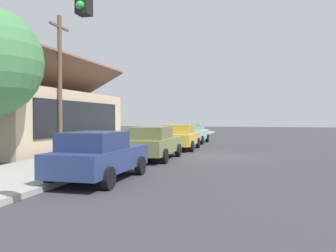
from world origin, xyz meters
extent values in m
plane|color=#38383D|center=(0.00, 0.00, 0.00)|extent=(120.00, 120.00, 0.00)
cube|color=#A3A099|center=(0.00, 5.60, 0.08)|extent=(60.00, 4.20, 0.16)
cube|color=navy|center=(-8.07, 2.79, 0.68)|extent=(4.46, 1.82, 0.70)
cube|color=navy|center=(-8.52, 2.79, 1.31)|extent=(2.15, 1.58, 0.56)
cylinder|color=black|center=(-6.69, 3.66, 0.33)|extent=(0.66, 0.23, 0.66)
cylinder|color=black|center=(-6.70, 1.89, 0.33)|extent=(0.66, 0.23, 0.66)
cylinder|color=black|center=(-9.44, 3.69, 0.33)|extent=(0.66, 0.23, 0.66)
cylinder|color=black|center=(-9.46, 1.91, 0.33)|extent=(0.66, 0.23, 0.66)
cube|color=olive|center=(-2.09, 2.75, 0.68)|extent=(4.73, 1.87, 0.70)
cube|color=#61683C|center=(-2.56, 2.75, 1.31)|extent=(2.28, 1.62, 0.56)
cylinder|color=black|center=(-0.64, 3.67, 0.33)|extent=(0.66, 0.23, 0.66)
cylinder|color=black|center=(-0.62, 1.86, 0.33)|extent=(0.66, 0.23, 0.66)
cylinder|color=black|center=(-3.56, 3.64, 0.33)|extent=(0.66, 0.23, 0.66)
cylinder|color=black|center=(-3.54, 1.83, 0.33)|extent=(0.66, 0.23, 0.66)
cube|color=gold|center=(3.41, 2.61, 0.68)|extent=(4.51, 1.99, 0.70)
cube|color=gold|center=(2.96, 2.60, 1.31)|extent=(2.19, 1.71, 0.56)
cylinder|color=black|center=(4.77, 3.59, 0.33)|extent=(0.67, 0.24, 0.66)
cylinder|color=black|center=(4.82, 1.71, 0.33)|extent=(0.67, 0.24, 0.66)
cylinder|color=black|center=(2.00, 3.51, 0.33)|extent=(0.67, 0.24, 0.66)
cylinder|color=black|center=(2.05, 1.64, 0.33)|extent=(0.67, 0.24, 0.66)
cube|color=#9ED1BC|center=(9.26, 2.82, 0.68)|extent=(4.37, 1.88, 0.70)
cube|color=#86B1A0|center=(8.83, 2.82, 1.31)|extent=(2.11, 1.63, 0.56)
cylinder|color=black|center=(10.62, 3.70, 0.33)|extent=(0.66, 0.23, 0.66)
cylinder|color=black|center=(10.60, 1.89, 0.33)|extent=(0.66, 0.23, 0.66)
cylinder|color=black|center=(7.93, 3.74, 0.33)|extent=(0.66, 0.23, 0.66)
cylinder|color=black|center=(7.90, 1.93, 0.33)|extent=(0.66, 0.23, 0.66)
cube|color=#CCB293|center=(1.33, 12.00, 1.81)|extent=(12.55, 7.35, 3.61)
cube|color=black|center=(1.33, 8.28, 1.99)|extent=(10.04, 0.08, 2.02)
cube|color=brown|center=(1.33, 10.16, 4.59)|extent=(13.15, 3.97, 2.21)
cube|color=brown|center=(1.33, 13.84, 4.59)|extent=(13.15, 3.97, 2.21)
sphere|color=green|center=(-12.76, 1.00, 4.09)|extent=(0.16, 0.16, 0.16)
cylinder|color=brown|center=(-1.46, 8.20, 3.75)|extent=(0.24, 0.24, 7.50)
cube|color=brown|center=(-1.46, 8.20, 6.90)|extent=(1.80, 0.12, 0.12)
cylinder|color=red|center=(0.03, 4.20, 0.44)|extent=(0.22, 0.22, 0.55)
sphere|color=red|center=(0.03, 4.20, 0.78)|extent=(0.18, 0.18, 0.18)
camera|label=1|loc=(-18.76, -2.17, 2.04)|focal=38.32mm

